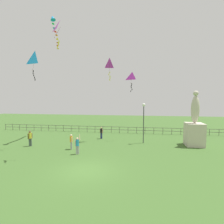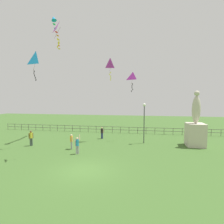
% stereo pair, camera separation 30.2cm
% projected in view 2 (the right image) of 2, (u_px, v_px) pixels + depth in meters
% --- Properties ---
extents(ground_plane, '(80.00, 80.00, 0.00)m').
position_uv_depth(ground_plane, '(85.00, 170.00, 13.03)').
color(ground_plane, '#3D6028').
extents(statue_monument, '(1.87, 1.87, 6.10)m').
position_uv_depth(statue_monument, '(195.00, 129.00, 19.35)').
color(statue_monument, beige).
rests_on(statue_monument, ground_plane).
extents(lamppost, '(0.36, 0.36, 4.71)m').
position_uv_depth(lamppost, '(144.00, 114.00, 20.42)').
color(lamppost, '#38383D').
rests_on(lamppost, ground_plane).
extents(person_0, '(0.32, 0.45, 1.71)m').
position_uv_depth(person_0, '(31.00, 137.00, 19.52)').
color(person_0, '#3F4C47').
rests_on(person_0, ground_plane).
extents(person_1, '(0.31, 0.40, 1.56)m').
position_uv_depth(person_1, '(71.00, 141.00, 18.26)').
color(person_1, '#99999E').
rests_on(person_1, ground_plane).
extents(person_2, '(0.43, 0.28, 1.52)m').
position_uv_depth(person_2, '(102.00, 132.00, 22.89)').
color(person_2, navy).
rests_on(person_2, ground_plane).
extents(person_3, '(0.50, 0.30, 1.89)m').
position_uv_depth(person_3, '(77.00, 144.00, 16.66)').
color(person_3, '#99999E').
rests_on(person_3, ground_plane).
extents(kite_0, '(1.24, 0.86, 3.15)m').
position_uv_depth(kite_0, '(36.00, 59.00, 18.89)').
color(kite_0, '#198CD1').
extents(kite_1, '(0.97, 0.97, 2.40)m').
position_uv_depth(kite_1, '(60.00, 28.00, 15.54)').
color(kite_1, '#B22DB2').
extents(kite_2, '(0.89, 0.73, 2.70)m').
position_uv_depth(kite_2, '(110.00, 64.00, 21.27)').
color(kite_2, '#B22DB2').
extents(kite_3, '(1.14, 0.89, 2.48)m').
position_uv_depth(kite_3, '(133.00, 77.00, 21.94)').
color(kite_3, '#B22DB2').
extents(streamer_kite, '(1.74, 4.27, 2.91)m').
position_uv_depth(streamer_kite, '(54.00, 21.00, 21.09)').
color(streamer_kite, '#198CD1').
extents(waterfront_railing, '(36.04, 0.06, 0.95)m').
position_uv_depth(waterfront_railing, '(112.00, 129.00, 26.79)').
color(waterfront_railing, '#4C4742').
rests_on(waterfront_railing, ground_plane).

